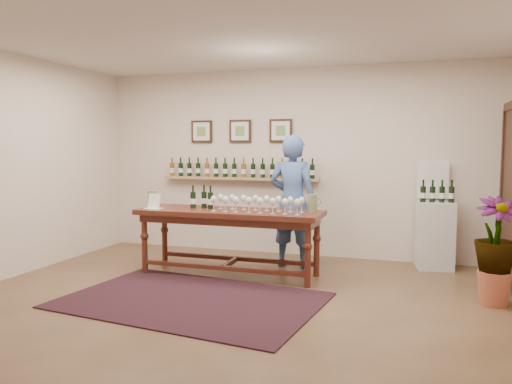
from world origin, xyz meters
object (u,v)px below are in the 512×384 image
(display_pedestal, at_px, (435,235))
(person, at_px, (293,201))
(tasting_table, at_px, (230,220))
(potted_plant, at_px, (495,251))

(display_pedestal, bearing_deg, person, -164.75)
(tasting_table, relative_size, person, 1.31)
(display_pedestal, height_order, potted_plant, potted_plant)
(display_pedestal, distance_m, potted_plant, 1.59)
(tasting_table, relative_size, potted_plant, 2.43)
(potted_plant, height_order, person, person)
(display_pedestal, bearing_deg, tasting_table, -154.75)
(tasting_table, height_order, person, person)
(tasting_table, distance_m, person, 0.96)
(tasting_table, xyz_separation_m, potted_plant, (3.05, -0.31, -0.14))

